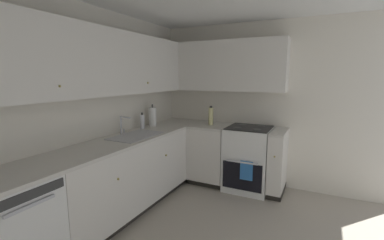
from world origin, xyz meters
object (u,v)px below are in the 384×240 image
Objects in this scene: oven_range at (248,158)px; paper_towel_roll at (153,117)px; soap_bottle at (142,122)px; oil_bottle at (211,116)px; dishwasher at (9,235)px.

oven_range is 3.15× the size of paper_towel_roll.
paper_towel_roll reaches higher than soap_bottle.
soap_bottle is 0.68× the size of paper_towel_roll.
soap_bottle is at bearing 174.90° from paper_towel_roll.
oil_bottle reaches higher than oven_range.
paper_towel_roll is at bearing 4.23° from dishwasher.
soap_bottle is (-0.73, 1.35, 0.55)m from oven_range.
soap_bottle is at bearing 118.39° from oven_range.
soap_bottle is at bearing 5.30° from dishwasher.
paper_towel_roll is (-0.50, 1.33, 0.59)m from oven_range.
soap_bottle is 0.79× the size of oil_bottle.
oil_bottle is at bearing -46.72° from soap_bottle.
dishwasher is 2.26m from paper_towel_roll.
oil_bottle reaches higher than dishwasher.
paper_towel_roll is at bearing 123.48° from oil_bottle.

